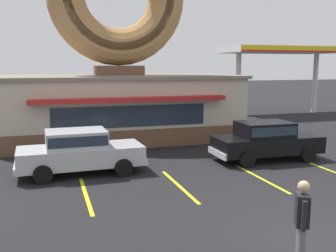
# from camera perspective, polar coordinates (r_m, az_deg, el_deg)

# --- Properties ---
(ground_plane) EXTENTS (160.00, 160.00, 0.00)m
(ground_plane) POSITION_cam_1_polar(r_m,az_deg,el_deg) (9.76, 22.89, -15.52)
(ground_plane) COLOR black
(donut_shop_building) EXTENTS (12.30, 6.75, 10.96)m
(donut_shop_building) POSITION_cam_1_polar(r_m,az_deg,el_deg) (20.97, -7.16, 8.36)
(donut_shop_building) COLOR brown
(donut_shop_building) RESTS_ON ground
(car_silver) EXTENTS (4.61, 2.08, 1.60)m
(car_silver) POSITION_cam_1_polar(r_m,az_deg,el_deg) (14.52, -12.74, -3.43)
(car_silver) COLOR #B2B5BA
(car_silver) RESTS_ON ground
(car_black) EXTENTS (4.58, 2.02, 1.60)m
(car_black) POSITION_cam_1_polar(r_m,az_deg,el_deg) (16.70, 14.05, -1.87)
(car_black) COLOR black
(car_black) RESTS_ON ground
(pedestrian_hooded_kid) EXTENTS (0.39, 0.53, 1.75)m
(pedestrian_hooded_kid) POSITION_cam_1_polar(r_m,az_deg,el_deg) (8.17, 18.85, -12.73)
(pedestrian_hooded_kid) COLOR slate
(pedestrian_hooded_kid) RESTS_ON ground
(trash_bin) EXTENTS (0.57, 0.57, 0.97)m
(trash_bin) POSITION_cam_1_polar(r_m,az_deg,el_deg) (21.35, 13.08, -0.53)
(trash_bin) COLOR #51565B
(trash_bin) RESTS_ON ground
(gas_station_canopy) EXTENTS (9.00, 4.46, 5.30)m
(gas_station_canopy) POSITION_cam_1_polar(r_m,az_deg,el_deg) (32.47, 15.85, 10.25)
(gas_station_canopy) COLOR silver
(gas_station_canopy) RESTS_ON ground
(parking_stripe_left) EXTENTS (0.12, 3.60, 0.01)m
(parking_stripe_left) POSITION_cam_1_polar(r_m,az_deg,el_deg) (12.38, -11.84, -9.74)
(parking_stripe_left) COLOR yellow
(parking_stripe_left) RESTS_ON ground
(parking_stripe_mid_left) EXTENTS (0.12, 3.60, 0.01)m
(parking_stripe_mid_left) POSITION_cam_1_polar(r_m,az_deg,el_deg) (12.98, 1.61, -8.67)
(parking_stripe_mid_left) COLOR yellow
(parking_stripe_mid_left) RESTS_ON ground
(parking_stripe_centre) EXTENTS (0.12, 3.60, 0.01)m
(parking_stripe_centre) POSITION_cam_1_polar(r_m,az_deg,el_deg) (14.20, 13.24, -7.35)
(parking_stripe_centre) COLOR yellow
(parking_stripe_centre) RESTS_ON ground
(parking_stripe_mid_right) EXTENTS (0.12, 3.60, 0.01)m
(parking_stripe_mid_right) POSITION_cam_1_polar(r_m,az_deg,el_deg) (15.90, 22.65, -6.06)
(parking_stripe_mid_right) COLOR yellow
(parking_stripe_mid_right) RESTS_ON ground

